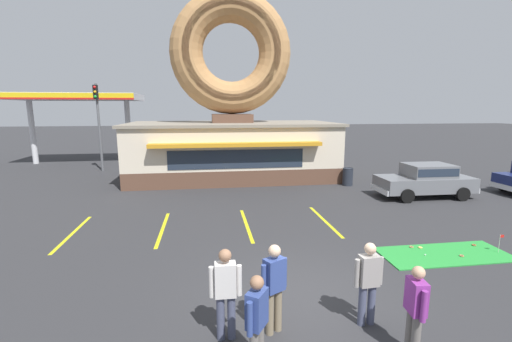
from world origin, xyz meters
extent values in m
plane|color=#2D2D30|center=(0.00, 0.00, 0.00)|extent=(160.00, 160.00, 0.00)
cube|color=brown|center=(-0.51, 14.00, 0.45)|extent=(12.00, 6.00, 0.90)
cube|color=beige|center=(-0.51, 14.00, 2.05)|extent=(12.00, 6.00, 2.30)
cube|color=gray|center=(-0.51, 14.00, 3.28)|extent=(12.30, 6.30, 0.16)
cube|color=orange|center=(-0.51, 10.70, 2.35)|extent=(9.00, 0.60, 0.20)
cube|color=#232D3D|center=(-0.51, 10.98, 1.55)|extent=(7.20, 0.03, 1.00)
cube|color=brown|center=(-0.51, 14.00, 3.61)|extent=(2.40, 1.80, 0.50)
torus|color=#B27F4C|center=(-0.51, 14.00, 7.41)|extent=(7.10, 1.90, 7.10)
torus|color=#9E6B42|center=(-0.51, 13.57, 7.41)|extent=(6.25, 1.05, 6.24)
cube|color=green|center=(4.74, 1.57, 0.01)|extent=(3.75, 1.51, 0.03)
torus|color=#E5C666|center=(4.29, 2.05, 0.05)|extent=(0.13, 0.13, 0.04)
torus|color=brown|center=(6.05, 1.99, 0.05)|extent=(0.13, 0.13, 0.04)
torus|color=#A5724C|center=(4.04, 2.14, 0.05)|extent=(0.13, 0.13, 0.04)
torus|color=#A5724C|center=(5.10, 1.34, 0.05)|extent=(0.13, 0.13, 0.04)
sphere|color=white|center=(4.10, 1.54, 0.05)|extent=(0.04, 0.04, 0.04)
cylinder|color=silver|center=(6.37, 1.43, 0.31)|extent=(0.01, 0.01, 0.55)
cube|color=red|center=(6.43, 1.43, 0.53)|extent=(0.12, 0.01, 0.08)
cube|color=slate|center=(8.21, 7.75, 0.66)|extent=(4.43, 1.85, 0.68)
cube|color=slate|center=(8.36, 7.75, 1.30)|extent=(2.13, 1.60, 0.60)
cube|color=#232D3D|center=(8.36, 7.75, 1.32)|extent=(2.05, 1.62, 0.36)
cube|color=silver|center=(5.98, 7.79, 0.42)|extent=(0.13, 1.67, 0.24)
cube|color=silver|center=(10.44, 7.70, 0.42)|extent=(0.13, 1.67, 0.24)
cylinder|color=black|center=(6.83, 6.90, 0.32)|extent=(0.64, 0.23, 0.64)
cylinder|color=black|center=(6.86, 8.66, 0.32)|extent=(0.64, 0.23, 0.64)
cylinder|color=black|center=(9.55, 6.84, 0.32)|extent=(0.64, 0.23, 0.64)
cylinder|color=black|center=(9.59, 8.60, 0.32)|extent=(0.64, 0.23, 0.64)
cube|color=silver|center=(12.27, 7.39, 0.42)|extent=(0.16, 1.67, 0.24)
cylinder|color=black|center=(13.10, 8.30, 0.32)|extent=(0.65, 0.24, 0.64)
cylinder|color=slate|center=(1.35, -2.19, 0.40)|extent=(0.15, 0.15, 0.80)
cylinder|color=slate|center=(1.37, -1.99, 0.40)|extent=(0.15, 0.15, 0.80)
cube|color=#8C3393|center=(1.36, -2.09, 1.10)|extent=(0.28, 0.40, 0.59)
cylinder|color=#8C3393|center=(1.34, -2.34, 1.07)|extent=(0.10, 0.10, 0.54)
cylinder|color=#8C3393|center=(1.39, -1.84, 1.07)|extent=(0.10, 0.10, 0.54)
sphere|color=tan|center=(1.36, -2.09, 1.53)|extent=(0.22, 0.22, 0.22)
cylinder|color=#474C66|center=(0.87, -1.18, 0.42)|extent=(0.15, 0.15, 0.83)
cylinder|color=#474C66|center=(1.07, -1.16, 0.42)|extent=(0.15, 0.15, 0.83)
cube|color=gray|center=(0.97, -1.17, 1.14)|extent=(0.40, 0.27, 0.61)
cylinder|color=gray|center=(0.72, -1.19, 1.11)|extent=(0.10, 0.10, 0.56)
cylinder|color=gray|center=(1.22, -1.15, 1.11)|extent=(0.10, 0.10, 0.56)
sphere|color=beige|center=(0.97, -1.17, 1.59)|extent=(0.22, 0.22, 0.22)
cylinder|color=#474C66|center=(-1.90, -1.21, 0.43)|extent=(0.15, 0.15, 0.86)
cylinder|color=#474C66|center=(-1.70, -1.21, 0.43)|extent=(0.15, 0.15, 0.86)
cube|color=silver|center=(-1.80, -1.21, 1.18)|extent=(0.38, 0.24, 0.63)
cylinder|color=silver|center=(-2.05, -1.20, 1.15)|extent=(0.10, 0.10, 0.58)
cylinder|color=silver|center=(-1.55, -1.21, 1.15)|extent=(0.10, 0.10, 0.58)
sphere|color=#9E7051|center=(-1.80, -1.21, 1.64)|extent=(0.23, 0.23, 0.23)
cube|color=#33478C|center=(-1.36, -2.10, 1.13)|extent=(0.41, 0.45, 0.60)
cylinder|color=#33478C|center=(-1.50, -2.31, 1.10)|extent=(0.10, 0.10, 0.56)
cylinder|color=#33478C|center=(-1.22, -1.90, 1.10)|extent=(0.10, 0.10, 0.56)
sphere|color=#9E7051|center=(-1.36, -2.10, 1.57)|extent=(0.22, 0.22, 0.22)
cylinder|color=#7F7056|center=(-0.98, -1.20, 0.43)|extent=(0.15, 0.15, 0.87)
cylinder|color=#7F7056|center=(-0.80, -1.10, 0.43)|extent=(0.15, 0.15, 0.87)
cube|color=#33478C|center=(-0.89, -1.15, 1.18)|extent=(0.45, 0.39, 0.63)
cylinder|color=#33478C|center=(-1.11, -1.27, 1.15)|extent=(0.10, 0.10, 0.58)
cylinder|color=#33478C|center=(-0.67, -1.03, 1.15)|extent=(0.10, 0.10, 0.58)
sphere|color=beige|center=(-0.89, -1.15, 1.65)|extent=(0.23, 0.23, 0.23)
cylinder|color=#232833|center=(5.60, 10.67, 0.47)|extent=(0.56, 0.56, 0.95)
torus|color=black|center=(5.60, 10.67, 0.95)|extent=(0.57, 0.57, 0.05)
cylinder|color=#595B60|center=(-9.14, 17.28, 2.90)|extent=(0.16, 0.16, 5.80)
cube|color=black|center=(-9.14, 17.10, 5.25)|extent=(0.28, 0.24, 0.90)
sphere|color=red|center=(-9.14, 16.98, 5.55)|extent=(0.18, 0.18, 0.18)
sphere|color=orange|center=(-9.14, 16.98, 5.25)|extent=(0.18, 0.18, 0.18)
sphere|color=green|center=(-9.14, 16.98, 4.95)|extent=(0.18, 0.18, 0.18)
cylinder|color=silver|center=(-15.15, 21.30, 2.40)|extent=(0.40, 0.40, 4.80)
cylinder|color=silver|center=(-8.15, 21.30, 2.40)|extent=(0.40, 0.40, 4.80)
cube|color=silver|center=(-11.65, 21.30, 5.05)|extent=(9.00, 4.40, 0.50)
cube|color=yellow|center=(-11.65, 19.08, 5.05)|extent=(9.00, 0.04, 0.44)
cube|color=red|center=(-11.65, 19.05, 4.88)|extent=(9.00, 0.04, 0.12)
cube|color=yellow|center=(-6.70, 5.00, 0.00)|extent=(0.12, 3.60, 0.01)
cube|color=yellow|center=(-3.70, 5.00, 0.00)|extent=(0.12, 3.60, 0.01)
cube|color=yellow|center=(-0.70, 5.00, 0.00)|extent=(0.12, 3.60, 0.01)
cube|color=yellow|center=(2.30, 5.00, 0.00)|extent=(0.12, 3.60, 0.01)
camera|label=1|loc=(-2.07, -6.93, 4.22)|focal=24.00mm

